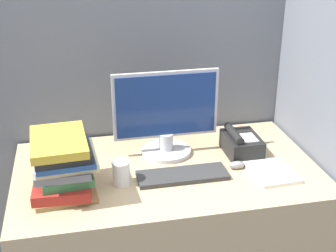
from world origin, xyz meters
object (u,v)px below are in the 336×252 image
Objects in this scene: monitor at (166,118)px; mouse at (237,165)px; coffee_cup at (121,173)px; desk_telephone at (241,144)px; keyboard at (182,175)px; book_stack at (63,164)px.

mouse is (0.27, -0.22, -0.16)m from monitor.
coffee_cup is at bearing -177.49° from mouse.
monitor is 0.38m from mouse.
coffee_cup is 0.60m from desk_telephone.
monitor is 1.25× the size of keyboard.
keyboard is 0.26m from coffee_cup.
desk_telephone is (0.32, 0.16, 0.04)m from keyboard.
book_stack is at bearing -179.59° from keyboard.
book_stack is (-0.49, -0.00, 0.11)m from keyboard.
book_stack is at bearing -152.43° from monitor.
desk_telephone is (0.81, 0.16, -0.07)m from book_stack.
monitor is 4.64× the size of coffee_cup.
coffee_cup is at bearing -135.16° from monitor.
desk_telephone reaches higher than keyboard.
desk_telephone is (0.34, -0.08, -0.13)m from monitor.
keyboard is 0.36m from desk_telephone.
monitor is 0.53m from book_stack.
desk_telephone reaches higher than coffee_cup.
mouse is at bearing -38.17° from monitor.
keyboard is 3.70× the size of coffee_cup.
coffee_cup is (-0.51, -0.02, 0.04)m from mouse.
desk_telephone is at bearing 26.45° from keyboard.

